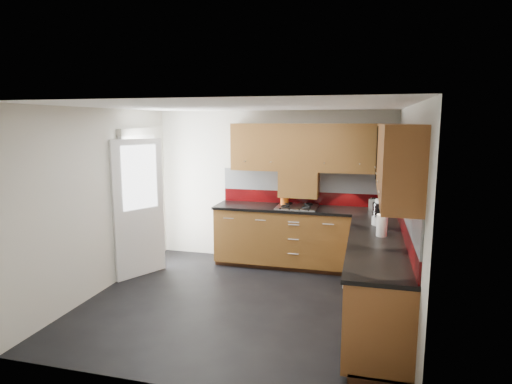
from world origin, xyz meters
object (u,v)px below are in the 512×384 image
(gas_hob, at_px, (297,207))
(utensil_pot, at_px, (285,199))
(toaster, at_px, (378,205))
(food_processor, at_px, (380,213))

(gas_hob, bearing_deg, utensil_pot, 144.56)
(utensil_pot, xyz_separation_m, toaster, (1.40, -0.05, -0.02))
(toaster, xyz_separation_m, food_processor, (0.00, -0.93, 0.07))
(gas_hob, height_order, toaster, toaster)
(toaster, height_order, food_processor, food_processor)
(food_processor, bearing_deg, toaster, 90.23)
(toaster, bearing_deg, food_processor, -89.77)
(gas_hob, relative_size, toaster, 2.27)
(utensil_pot, bearing_deg, food_processor, -34.92)
(gas_hob, height_order, utensil_pot, utensil_pot)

